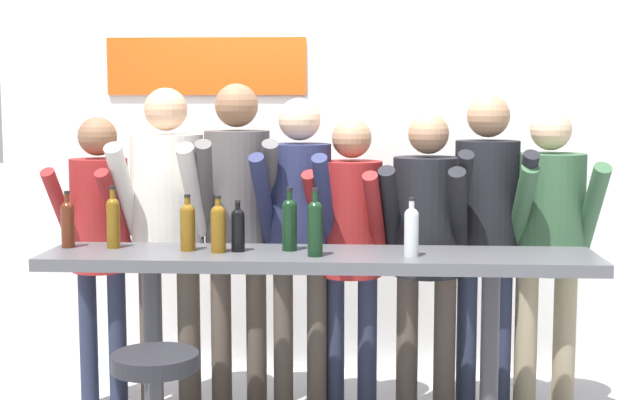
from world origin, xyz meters
TOP-DOWN VIEW (x-y plane):
  - back_wall at (-0.01, 1.43)m, footprint 4.29×0.12m
  - tasting_table at (0.00, 0.00)m, footprint 2.69×0.52m
  - person_far_left at (-1.26, 0.56)m, footprint 0.42×0.53m
  - person_left at (-0.87, 0.54)m, footprint 0.49×0.59m
  - person_center_left at (-0.49, 0.57)m, footprint 0.48×0.61m
  - person_center at (-0.14, 0.49)m, footprint 0.44×0.57m
  - person_center_right at (0.14, 0.52)m, footprint 0.46×0.56m
  - person_right at (0.55, 0.49)m, footprint 0.50×0.59m
  - person_far_right at (0.88, 0.55)m, footprint 0.43×0.55m
  - person_rightmost at (1.21, 0.56)m, footprint 0.49×0.58m
  - wine_bottle_0 at (0.44, -0.08)m, footprint 0.07×0.07m
  - wine_bottle_1 at (-1.04, 0.08)m, footprint 0.07×0.07m
  - wine_bottle_2 at (-0.01, -0.10)m, footprint 0.07×0.07m
  - wine_bottle_3 at (-1.27, 0.08)m, footprint 0.07×0.07m
  - wine_bottle_4 at (-0.15, 0.06)m, footprint 0.07×0.07m
  - wine_bottle_5 at (-0.40, 0.01)m, footprint 0.07×0.07m
  - wine_bottle_6 at (-0.49, -0.02)m, footprint 0.07×0.07m
  - wine_bottle_7 at (-0.65, 0.02)m, footprint 0.07×0.07m

SIDE VIEW (x-z plane):
  - tasting_table at x=0.00m, z-range 0.35..1.35m
  - person_center_right at x=0.14m, z-range 0.20..1.85m
  - person_far_left at x=-1.26m, z-range 0.21..1.86m
  - person_right at x=0.55m, z-range 0.20..1.87m
  - person_rightmost at x=1.21m, z-range 0.20..1.89m
  - person_center at x=-0.14m, z-range 0.22..1.98m
  - person_far_right at x=0.88m, z-range 0.22..2.00m
  - person_left at x=-0.87m, z-range 0.21..2.03m
  - wine_bottle_5 at x=-0.40m, z-range 1.00..1.25m
  - wine_bottle_0 at x=0.44m, z-range 0.99..1.28m
  - wine_bottle_6 at x=-0.49m, z-range 0.99..1.27m
  - wine_bottle_7 at x=-0.65m, z-range 0.99..1.27m
  - wine_bottle_3 at x=-1.27m, z-range 0.99..1.28m
  - wine_bottle_1 at x=-1.04m, z-range 0.99..1.30m
  - person_center_left at x=-0.49m, z-range 0.23..2.06m
  - wine_bottle_4 at x=-0.15m, z-range 0.99..1.30m
  - wine_bottle_2 at x=-0.01m, z-range 0.99..1.32m
  - back_wall at x=-0.01m, z-range 0.00..2.88m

